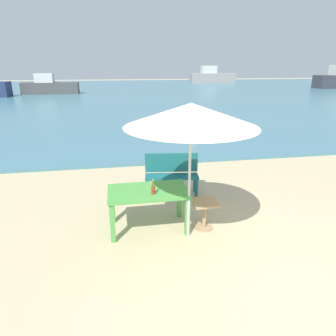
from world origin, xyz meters
name	(u,v)px	position (x,y,z in m)	size (l,w,h in m)	color
ground_plane	(247,271)	(0.00, 0.00, 0.00)	(120.00, 120.00, 0.00)	#C6B287
sea_water	(131,92)	(0.00, 30.00, 0.04)	(120.00, 50.00, 0.08)	teal
picnic_table_green	(148,196)	(-1.26, 1.46, 0.65)	(1.40, 0.80, 0.76)	#4C9E47
beer_bottle_amber	(153,189)	(-1.19, 1.27, 0.85)	(0.07, 0.07, 0.26)	brown
patio_umbrella	(191,115)	(-0.61, 1.08, 2.12)	(2.10, 2.10, 2.30)	silver
side_table_wood	(205,211)	(-0.27, 1.28, 0.35)	(0.44, 0.44, 0.54)	tan
bench_teal_center	(172,172)	(-0.57, 2.90, 0.54)	(1.24, 0.51, 0.95)	#196066
swimmer_person	(195,138)	(1.15, 7.25, 0.24)	(0.34, 0.34, 0.41)	tan
boat_barge	(212,77)	(13.80, 44.20, 1.02)	(7.22, 1.97, 2.63)	gray
boat_ferry	(50,87)	(-8.05, 28.65, 0.78)	(5.38, 1.47, 1.96)	#4C4C4C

